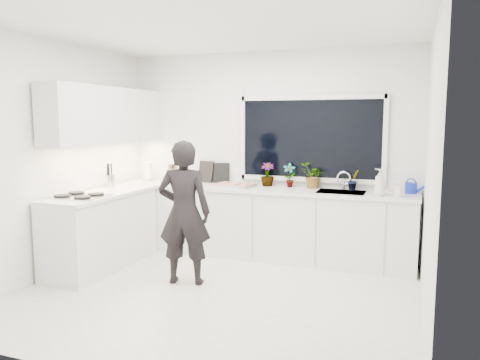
% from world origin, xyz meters
% --- Properties ---
extents(floor, '(4.00, 3.50, 0.02)m').
position_xyz_m(floor, '(0.00, 0.00, -0.01)').
color(floor, beige).
rests_on(floor, ground).
extents(wall_back, '(4.00, 0.02, 2.70)m').
position_xyz_m(wall_back, '(0.00, 1.76, 1.35)').
color(wall_back, white).
rests_on(wall_back, ground).
extents(wall_left, '(0.02, 3.50, 2.70)m').
position_xyz_m(wall_left, '(-2.01, 0.00, 1.35)').
color(wall_left, white).
rests_on(wall_left, ground).
extents(wall_right, '(0.02, 3.50, 2.70)m').
position_xyz_m(wall_right, '(2.01, 0.00, 1.35)').
color(wall_right, white).
rests_on(wall_right, ground).
extents(ceiling, '(4.00, 3.50, 0.02)m').
position_xyz_m(ceiling, '(0.00, 0.00, 2.71)').
color(ceiling, white).
rests_on(ceiling, wall_back).
extents(window, '(1.80, 0.02, 1.00)m').
position_xyz_m(window, '(0.60, 1.73, 1.55)').
color(window, black).
rests_on(window, wall_back).
extents(base_cabinets_back, '(3.92, 0.58, 0.88)m').
position_xyz_m(base_cabinets_back, '(0.00, 1.45, 0.44)').
color(base_cabinets_back, white).
rests_on(base_cabinets_back, floor).
extents(base_cabinets_left, '(0.58, 1.60, 0.88)m').
position_xyz_m(base_cabinets_left, '(-1.67, 0.35, 0.44)').
color(base_cabinets_left, white).
rests_on(base_cabinets_left, floor).
extents(countertop_back, '(3.94, 0.62, 0.04)m').
position_xyz_m(countertop_back, '(0.00, 1.44, 0.90)').
color(countertop_back, silver).
rests_on(countertop_back, base_cabinets_back).
extents(countertop_left, '(0.62, 1.60, 0.04)m').
position_xyz_m(countertop_left, '(-1.67, 0.35, 0.90)').
color(countertop_left, silver).
rests_on(countertop_left, base_cabinets_left).
extents(upper_cabinets, '(0.34, 2.10, 0.70)m').
position_xyz_m(upper_cabinets, '(-1.79, 0.70, 1.85)').
color(upper_cabinets, white).
rests_on(upper_cabinets, wall_left).
extents(sink, '(0.58, 0.42, 0.14)m').
position_xyz_m(sink, '(1.05, 1.45, 0.87)').
color(sink, silver).
rests_on(sink, countertop_back).
extents(faucet, '(0.03, 0.03, 0.22)m').
position_xyz_m(faucet, '(1.05, 1.65, 1.03)').
color(faucet, silver).
rests_on(faucet, countertop_back).
extents(stovetop, '(0.56, 0.48, 0.03)m').
position_xyz_m(stovetop, '(-1.69, -0.00, 0.94)').
color(stovetop, black).
rests_on(stovetop, countertop_left).
extents(person, '(0.65, 0.51, 1.58)m').
position_xyz_m(person, '(-0.46, 0.19, 0.79)').
color(person, black).
rests_on(person, floor).
extents(pizza_tray, '(0.55, 0.44, 0.03)m').
position_xyz_m(pizza_tray, '(-0.35, 1.42, 0.94)').
color(pizza_tray, silver).
rests_on(pizza_tray, countertop_back).
extents(pizza, '(0.50, 0.39, 0.01)m').
position_xyz_m(pizza, '(-0.35, 1.42, 0.95)').
color(pizza, red).
rests_on(pizza, pizza_tray).
extents(watering_can, '(0.18, 0.18, 0.13)m').
position_xyz_m(watering_can, '(1.85, 1.61, 0.98)').
color(watering_can, '#1223AC').
rests_on(watering_can, countertop_back).
extents(paper_towel_roll, '(0.14, 0.14, 0.26)m').
position_xyz_m(paper_towel_roll, '(-1.73, 1.55, 1.05)').
color(paper_towel_roll, white).
rests_on(paper_towel_roll, countertop_back).
extents(knife_block, '(0.16, 0.14, 0.22)m').
position_xyz_m(knife_block, '(-1.35, 1.59, 1.03)').
color(knife_block, '#9F644A').
rests_on(knife_block, countertop_back).
extents(utensil_crock, '(0.17, 0.17, 0.16)m').
position_xyz_m(utensil_crock, '(-1.85, 0.80, 1.00)').
color(utensil_crock, '#BAB9BE').
rests_on(utensil_crock, countertop_left).
extents(picture_frame_large, '(0.22, 0.09, 0.28)m').
position_xyz_m(picture_frame_large, '(-0.64, 1.69, 1.06)').
color(picture_frame_large, black).
rests_on(picture_frame_large, countertop_back).
extents(picture_frame_small, '(0.25, 0.09, 0.30)m').
position_xyz_m(picture_frame_small, '(-0.88, 1.69, 1.07)').
color(picture_frame_small, black).
rests_on(picture_frame_small, countertop_back).
extents(herb_plants, '(1.32, 0.39, 0.33)m').
position_xyz_m(herb_plants, '(0.54, 1.61, 1.08)').
color(herb_plants, '#26662D').
rests_on(herb_plants, countertop_back).
extents(soap_bottles, '(0.35, 0.13, 0.32)m').
position_xyz_m(soap_bottles, '(1.56, 1.30, 1.06)').
color(soap_bottles, '#D8BF66').
rests_on(soap_bottles, countertop_back).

